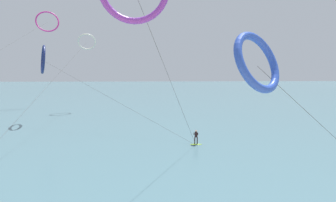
% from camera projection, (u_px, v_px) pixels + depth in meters
% --- Properties ---
extents(sea_water, '(400.00, 200.00, 0.08)m').
position_uv_depth(sea_water, '(158.00, 91.00, 112.15)').
color(sea_water, '#476B75').
rests_on(sea_water, ground).
extents(surfer_lime, '(1.40, 0.61, 1.70)m').
position_uv_depth(surfer_lime, '(196.00, 138.00, 30.31)').
color(surfer_lime, '#8CC62D').
rests_on(surfer_lime, ground).
extents(kite_navy, '(24.18, 17.07, 12.69)m').
position_uv_depth(kite_navy, '(43.00, 60.00, 42.78)').
color(kite_navy, navy).
rests_on(kite_navy, ground).
extents(kite_cobalt, '(13.97, 6.38, 10.74)m').
position_uv_depth(kite_cobalt, '(258.00, 62.00, 14.40)').
color(kite_cobalt, '#2647B7').
rests_on(kite_cobalt, ground).
extents(kite_ivory, '(4.14, 42.57, 16.27)m').
position_uv_depth(kite_ivory, '(87.00, 42.00, 55.79)').
color(kite_ivory, silver).
rests_on(kite_ivory, ground).
extents(kite_magenta, '(5.62, 54.77, 22.86)m').
position_uv_depth(kite_magenta, '(47.00, 22.00, 63.27)').
color(kite_magenta, '#CC288E').
rests_on(kite_magenta, ground).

